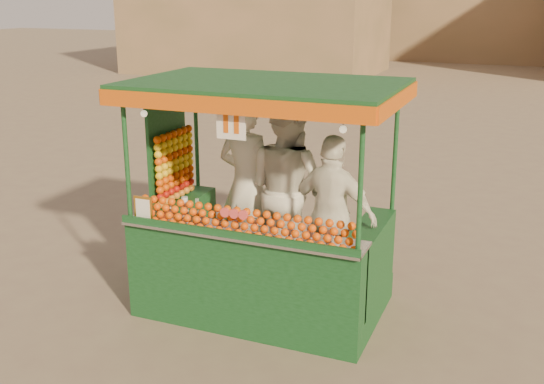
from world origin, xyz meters
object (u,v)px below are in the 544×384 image
at_px(juice_cart, 255,240).
at_px(vendor_middle, 288,189).
at_px(vendor_left, 247,185).
at_px(vendor_right, 333,215).

height_order(juice_cart, vendor_middle, juice_cart).
height_order(vendor_left, vendor_middle, vendor_middle).
bearing_deg(juice_cart, vendor_middle, 62.89).
xyz_separation_m(juice_cart, vendor_middle, (0.20, 0.40, 0.46)).
bearing_deg(vendor_middle, vendor_left, 26.29).
bearing_deg(vendor_left, vendor_right, -176.29).
relative_size(juice_cart, vendor_middle, 1.36).
height_order(vendor_middle, vendor_right, vendor_middle).
relative_size(vendor_left, vendor_right, 1.19).
distance_m(vendor_left, vendor_middle, 0.46).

